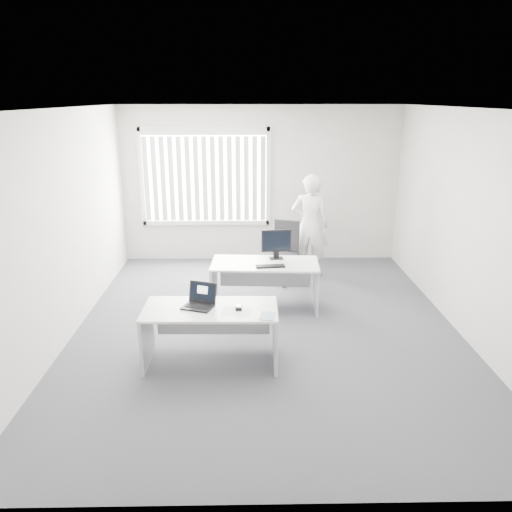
{
  "coord_description": "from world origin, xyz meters",
  "views": [
    {
      "loc": [
        -0.25,
        -6.0,
        2.93
      ],
      "look_at": [
        -0.14,
        0.15,
        0.96
      ],
      "focal_mm": 35.0,
      "sensor_mm": 36.0,
      "label": 1
    }
  ],
  "objects_px": {
    "office_chair": "(284,262)",
    "monitor": "(276,244)",
    "desk_far": "(265,275)",
    "laptop": "(197,297)",
    "desk_near": "(211,324)",
    "person": "(310,225)"
  },
  "relations": [
    {
      "from": "office_chair",
      "to": "monitor",
      "type": "height_order",
      "value": "monitor"
    },
    {
      "from": "desk_far",
      "to": "laptop",
      "type": "xyz_separation_m",
      "value": [
        -0.8,
        -1.56,
        0.31
      ]
    },
    {
      "from": "monitor",
      "to": "desk_near",
      "type": "bearing_deg",
      "value": -121.99
    },
    {
      "from": "office_chair",
      "to": "person",
      "type": "relative_size",
      "value": 0.58
    },
    {
      "from": "person",
      "to": "desk_far",
      "type": "bearing_deg",
      "value": 72.7
    },
    {
      "from": "office_chair",
      "to": "monitor",
      "type": "bearing_deg",
      "value": -81.9
    },
    {
      "from": "desk_far",
      "to": "laptop",
      "type": "relative_size",
      "value": 4.68
    },
    {
      "from": "desk_far",
      "to": "office_chair",
      "type": "height_order",
      "value": "office_chair"
    },
    {
      "from": "office_chair",
      "to": "laptop",
      "type": "bearing_deg",
      "value": -93.97
    },
    {
      "from": "laptop",
      "to": "monitor",
      "type": "bearing_deg",
      "value": 80.61
    },
    {
      "from": "desk_near",
      "to": "desk_far",
      "type": "xyz_separation_m",
      "value": [
        0.67,
        1.57,
        0.0
      ]
    },
    {
      "from": "office_chair",
      "to": "laptop",
      "type": "distance_m",
      "value": 2.97
    },
    {
      "from": "desk_far",
      "to": "person",
      "type": "height_order",
      "value": "person"
    },
    {
      "from": "desk_near",
      "to": "monitor",
      "type": "height_order",
      "value": "monitor"
    },
    {
      "from": "monitor",
      "to": "office_chair",
      "type": "bearing_deg",
      "value": 72.17
    },
    {
      "from": "office_chair",
      "to": "laptop",
      "type": "height_order",
      "value": "office_chair"
    },
    {
      "from": "desk_near",
      "to": "laptop",
      "type": "distance_m",
      "value": 0.35
    },
    {
      "from": "laptop",
      "to": "desk_far",
      "type": "bearing_deg",
      "value": 82.5
    },
    {
      "from": "desk_near",
      "to": "person",
      "type": "xyz_separation_m",
      "value": [
        1.47,
        3.0,
        0.37
      ]
    },
    {
      "from": "desk_far",
      "to": "laptop",
      "type": "distance_m",
      "value": 1.78
    },
    {
      "from": "desk_near",
      "to": "desk_far",
      "type": "distance_m",
      "value": 1.7
    },
    {
      "from": "desk_near",
      "to": "monitor",
      "type": "distance_m",
      "value": 1.98
    }
  ]
}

